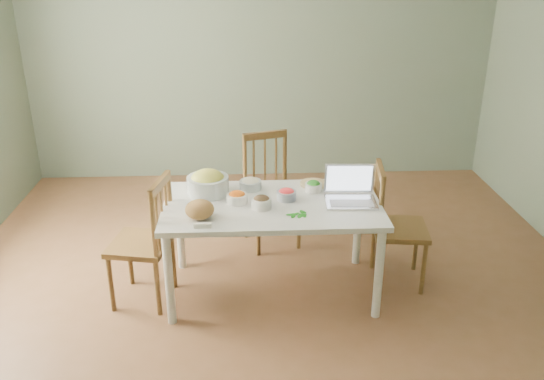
{
  "coord_description": "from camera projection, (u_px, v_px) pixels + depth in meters",
  "views": [
    {
      "loc": [
        -0.19,
        -3.63,
        2.38
      ],
      "look_at": [
        0.0,
        0.05,
        0.83
      ],
      "focal_mm": 37.44,
      "sensor_mm": 36.0,
      "label": 1
    }
  ],
  "objects": [
    {
      "name": "floor",
      "position": [
        272.0,
        293.0,
        4.28
      ],
      "size": [
        5.0,
        5.0,
        0.0
      ],
      "primitive_type": "cube",
      "color": "brown",
      "rests_on": "ground"
    },
    {
      "name": "wall_back",
      "position": [
        260.0,
        56.0,
        6.05
      ],
      "size": [
        5.0,
        0.0,
        2.7
      ],
      "primitive_type": "cube",
      "color": "#5C6B56",
      "rests_on": "ground"
    },
    {
      "name": "dining_table",
      "position": [
        272.0,
        248.0,
        4.19
      ],
      "size": [
        1.55,
        0.87,
        0.73
      ],
      "primitive_type": null,
      "color": "silver",
      "rests_on": "floor"
    },
    {
      "name": "chair_far",
      "position": [
        272.0,
        192.0,
        4.84
      ],
      "size": [
        0.53,
        0.51,
        0.97
      ],
      "primitive_type": null,
      "rotation": [
        0.0,
        0.0,
        0.29
      ],
      "color": "#593916",
      "rests_on": "floor"
    },
    {
      "name": "chair_left",
      "position": [
        140.0,
        241.0,
        4.04
      ],
      "size": [
        0.48,
        0.49,
        0.96
      ],
      "primitive_type": null,
      "rotation": [
        0.0,
        0.0,
        -1.76
      ],
      "color": "#593916",
      "rests_on": "floor"
    },
    {
      "name": "chair_right",
      "position": [
        400.0,
        226.0,
        4.27
      ],
      "size": [
        0.45,
        0.46,
        0.94
      ],
      "primitive_type": null,
      "rotation": [
        0.0,
        0.0,
        1.45
      ],
      "color": "#593916",
      "rests_on": "floor"
    },
    {
      "name": "bread_boule",
      "position": [
        200.0,
        209.0,
        3.79
      ],
      "size": [
        0.23,
        0.23,
        0.13
      ],
      "primitive_type": "ellipsoid",
      "rotation": [
        0.0,
        0.0,
        -0.18
      ],
      "color": "#9E7B4A",
      "rests_on": "dining_table"
    },
    {
      "name": "butter_stick",
      "position": [
        203.0,
        225.0,
        3.68
      ],
      "size": [
        0.12,
        0.04,
        0.03
      ],
      "primitive_type": "cube",
      "rotation": [
        0.0,
        0.0,
        -0.05
      ],
      "color": "white",
      "rests_on": "dining_table"
    },
    {
      "name": "bowl_squash",
      "position": [
        208.0,
        182.0,
        4.17
      ],
      "size": [
        0.35,
        0.35,
        0.18
      ],
      "primitive_type": null,
      "rotation": [
        0.0,
        0.0,
        0.17
      ],
      "color": "yellow",
      "rests_on": "dining_table"
    },
    {
      "name": "bowl_carrot",
      "position": [
        237.0,
        197.0,
        4.04
      ],
      "size": [
        0.2,
        0.2,
        0.08
      ],
      "primitive_type": null,
      "rotation": [
        0.0,
        0.0,
        -0.43
      ],
      "color": "#CF3A00",
      "rests_on": "dining_table"
    },
    {
      "name": "bowl_onion",
      "position": [
        250.0,
        184.0,
        4.26
      ],
      "size": [
        0.21,
        0.21,
        0.09
      ],
      "primitive_type": null,
      "rotation": [
        0.0,
        0.0,
        0.35
      ],
      "color": "silver",
      "rests_on": "dining_table"
    },
    {
      "name": "bowl_mushroom",
      "position": [
        261.0,
        202.0,
        3.95
      ],
      "size": [
        0.18,
        0.18,
        0.09
      ],
      "primitive_type": null,
      "rotation": [
        0.0,
        0.0,
        0.33
      ],
      "color": "black",
      "rests_on": "dining_table"
    },
    {
      "name": "bowl_redpep",
      "position": [
        286.0,
        194.0,
        4.08
      ],
      "size": [
        0.17,
        0.17,
        0.08
      ],
      "primitive_type": null,
      "rotation": [
        0.0,
        0.0,
        -0.25
      ],
      "color": "red",
      "rests_on": "dining_table"
    },
    {
      "name": "bowl_broccoli",
      "position": [
        313.0,
        186.0,
        4.23
      ],
      "size": [
        0.15,
        0.15,
        0.08
      ],
      "primitive_type": null,
      "rotation": [
        0.0,
        0.0,
        0.2
      ],
      "color": "#225622",
      "rests_on": "dining_table"
    },
    {
      "name": "flatbread",
      "position": [
        314.0,
        184.0,
        4.35
      ],
      "size": [
        0.22,
        0.22,
        0.02
      ],
      "primitive_type": "cylinder",
      "rotation": [
        0.0,
        0.0,
        0.07
      ],
      "color": "tan",
      "rests_on": "dining_table"
    },
    {
      "name": "basil_bunch",
      "position": [
        296.0,
        214.0,
        3.86
      ],
      "size": [
        0.17,
        0.17,
        0.02
      ],
      "primitive_type": null,
      "color": "#176114",
      "rests_on": "dining_table"
    },
    {
      "name": "laptop",
      "position": [
        352.0,
        187.0,
        3.99
      ],
      "size": [
        0.37,
        0.31,
        0.25
      ],
      "primitive_type": null,
      "rotation": [
        0.0,
        0.0,
        -0.05
      ],
      "color": "silver",
      "rests_on": "dining_table"
    }
  ]
}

